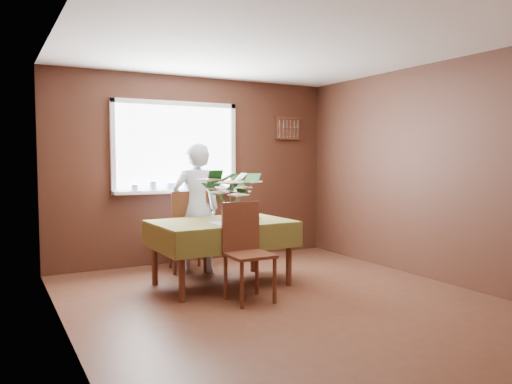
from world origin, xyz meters
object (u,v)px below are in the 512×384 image
chair_far (188,228)px  chair_near (246,247)px  dining_table (221,228)px  seated_woman (196,209)px  flower_bouquet (230,190)px

chair_far → chair_near: chair_far is taller
dining_table → chair_far: 0.79m
seated_woman → chair_near: bearing=98.9°
chair_far → seated_woman: seated_woman is taller
dining_table → flower_bouquet: flower_bouquet is taller
chair_near → flower_bouquet: bearing=86.4°
chair_far → flower_bouquet: flower_bouquet is taller
dining_table → flower_bouquet: size_ratio=2.38×
dining_table → chair_near: size_ratio=1.57×
chair_near → flower_bouquet: flower_bouquet is taller
seated_woman → flower_bouquet: size_ratio=2.49×
dining_table → chair_near: 0.63m
chair_far → seated_woman: bearing=136.1°
chair_near → flower_bouquet: (0.02, 0.42, 0.55)m
chair_far → seated_woman: 0.27m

